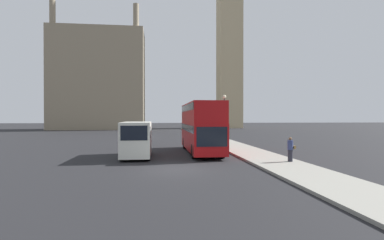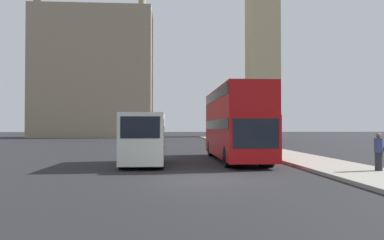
{
  "view_description": "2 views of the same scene",
  "coord_description": "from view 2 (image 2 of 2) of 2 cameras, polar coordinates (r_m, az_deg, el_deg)",
  "views": [
    {
      "loc": [
        -1.14,
        -17.81,
        3.08
      ],
      "look_at": [
        2.06,
        9.6,
        2.84
      ],
      "focal_mm": 28.0,
      "sensor_mm": 36.0,
      "label": 1
    },
    {
      "loc": [
        -1.47,
        -14.46,
        2.01
      ],
      "look_at": [
        0.63,
        17.15,
        2.63
      ],
      "focal_mm": 35.0,
      "sensor_mm": 36.0,
      "label": 2
    }
  ],
  "objects": [
    {
      "name": "ground_plane",
      "position": [
        14.67,
        2.0,
        -9.01
      ],
      "size": [
        300.0,
        300.0,
        0.0
      ],
      "primitive_type": "plane",
      "color": "black"
    },
    {
      "name": "sidewalk_strip",
      "position": [
        16.74,
        25.83,
        -7.66
      ],
      "size": [
        3.47,
        120.0,
        0.15
      ],
      "color": "gray",
      "rests_on": "ground_plane"
    },
    {
      "name": "building_block_distant",
      "position": [
        78.25,
        -14.61,
        6.77
      ],
      "size": [
        23.02,
        11.61,
        30.91
      ],
      "color": "gray",
      "rests_on": "ground_plane"
    },
    {
      "name": "red_double_decker_bus",
      "position": [
        22.7,
        6.6,
        -0.16
      ],
      "size": [
        2.51,
        10.53,
        4.28
      ],
      "color": "#A80F11",
      "rests_on": "ground_plane"
    },
    {
      "name": "white_van",
      "position": [
        19.94,
        -7.35,
        -2.73
      ],
      "size": [
        2.16,
        5.59,
        2.72
      ],
      "color": "silver",
      "rests_on": "ground_plane"
    },
    {
      "name": "pedestrian",
      "position": [
        18.03,
        26.58,
        -4.36
      ],
      "size": [
        0.52,
        0.36,
        1.62
      ],
      "color": "#23232D",
      "rests_on": "sidewalk_strip"
    },
    {
      "name": "street_lamp",
      "position": [
        26.21,
        11.34,
        2.3
      ],
      "size": [
        0.36,
        0.36,
        5.12
      ],
      "color": "#38383D",
      "rests_on": "sidewalk_strip"
    },
    {
      "name": "parked_sedan",
      "position": [
        44.18,
        -6.14,
        -2.83
      ],
      "size": [
        1.71,
        4.55,
        1.54
      ],
      "color": "silver",
      "rests_on": "ground_plane"
    }
  ]
}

